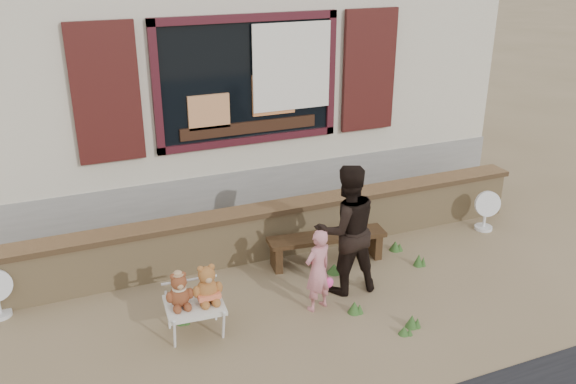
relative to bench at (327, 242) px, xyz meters
name	(u,v)px	position (x,y,z in m)	size (l,w,h in m)	color
ground	(308,290)	(-0.49, -0.52, -0.28)	(80.00, 80.00, 0.00)	#776444
shopfront	(198,54)	(-0.49, 3.97, 1.72)	(8.04, 5.13, 4.00)	#BCAF98
brick_wall	(276,229)	(-0.49, 0.48, 0.06)	(7.10, 0.36, 0.67)	tan
bench	(327,242)	(0.00, 0.00, 0.00)	(1.51, 0.50, 0.38)	#302011
folding_chair	(194,306)	(-1.90, -0.83, 0.04)	(0.61, 0.55, 0.36)	silver
teddy_bear_left	(179,289)	(-2.04, -0.82, 0.27)	(0.28, 0.24, 0.39)	brown
teddy_bear_right	(207,283)	(-1.76, -0.84, 0.29)	(0.31, 0.27, 0.42)	brown
child	(318,270)	(-0.55, -0.89, 0.20)	(0.35, 0.23, 0.95)	pink
adult	(346,229)	(-0.09, -0.65, 0.49)	(0.74, 0.58, 1.53)	black
fan_right	(486,210)	(2.45, 0.00, 0.01)	(0.38, 0.25, 0.58)	white
grass_tufts	(363,284)	(0.10, -0.74, -0.21)	(3.13, 1.75, 0.16)	#335B24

